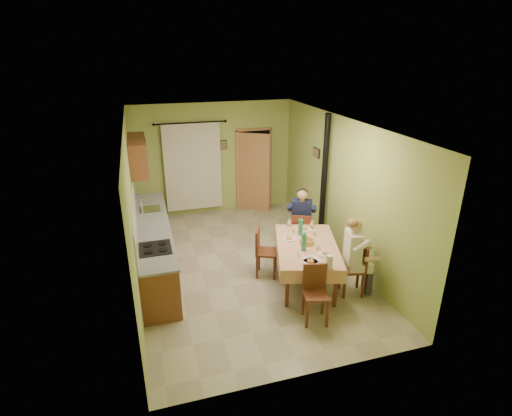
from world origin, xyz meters
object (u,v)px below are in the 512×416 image
object	(u,v)px
chair_right	(352,278)
chair_left	(266,261)
man_right	(355,248)
stove_flue	(323,197)
chair_far	(300,241)
man_far	(301,215)
chair_near	(315,305)
dining_table	(306,264)

from	to	relation	value
chair_right	chair_left	world-z (taller)	same
man_right	stove_flue	distance (m)	2.10
chair_far	chair_left	bearing A→B (deg)	-122.86
chair_left	stove_flue	distance (m)	2.07
man_far	man_right	xyz separation A→B (m)	(0.30, -1.59, 0.00)
chair_far	chair_right	size ratio (longest dim) A/B	1.00
chair_near	dining_table	bearing A→B (deg)	-93.21
chair_right	dining_table	bearing A→B (deg)	62.30
dining_table	stove_flue	distance (m)	1.93
dining_table	stove_flue	world-z (taller)	stove_flue
man_far	stove_flue	world-z (taller)	stove_flue
chair_left	man_far	size ratio (longest dim) A/B	0.67
dining_table	man_right	world-z (taller)	man_right
chair_near	man_right	world-z (taller)	man_right
chair_left	chair_near	bearing A→B (deg)	35.47
chair_left	man_right	distance (m)	1.70
dining_table	chair_right	world-z (taller)	chair_right
dining_table	man_right	distance (m)	0.97
chair_far	chair_near	bearing A→B (deg)	-80.74
dining_table	chair_right	bearing A→B (deg)	-24.58
chair_left	dining_table	bearing A→B (deg)	77.59
chair_right	stove_flue	distance (m)	2.23
chair_near	man_right	distance (m)	1.21
dining_table	man_far	distance (m)	1.19
man_right	stove_flue	bearing A→B (deg)	3.11
chair_left	man_right	bearing A→B (deg)	74.71
chair_right	chair_left	xyz separation A→B (m)	(-1.25, 1.01, -0.00)
dining_table	chair_far	world-z (taller)	chair_far
dining_table	chair_near	distance (m)	1.12
chair_left	man_far	bearing A→B (deg)	145.59
chair_near	chair_right	size ratio (longest dim) A/B	0.99
man_right	man_far	bearing A→B (deg)	24.40
chair_far	stove_flue	xyz separation A→B (m)	(0.69, 0.49, 0.74)
chair_far	chair_left	distance (m)	1.09
chair_far	chair_near	distance (m)	2.19
chair_far	man_right	size ratio (longest dim) A/B	0.67
dining_table	chair_far	distance (m)	1.08
chair_near	chair_left	xyz separation A→B (m)	(-0.32, 1.53, 0.00)
chair_far	chair_near	xyz separation A→B (m)	(-0.62, -2.10, -0.00)
chair_right	chair_left	distance (m)	1.61
chair_far	man_right	bearing A→B (deg)	-53.30
man_right	dining_table	bearing A→B (deg)	61.90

